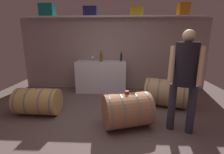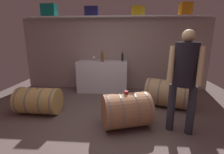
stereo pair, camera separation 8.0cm
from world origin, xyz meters
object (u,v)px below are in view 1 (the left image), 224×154
(wine_barrel_far, at_px, (38,101))
(work_cabinet, at_px, (101,76))
(toolcase_navy, at_px, (90,11))
(wine_bottle_amber, at_px, (101,57))
(wine_barrel_near, at_px, (127,110))
(toolcase_teal, at_px, (47,10))
(toolcase_yellow, at_px, (136,11))
(tasting_cup, at_px, (127,92))
(toolcase_orange, at_px, (183,9))
(wine_barrel_flank, at_px, (166,93))
(winemaker_pouring, at_px, (185,72))
(wine_glass, at_px, (93,58))
(wine_bottle_dark, at_px, (121,57))

(wine_barrel_far, bearing_deg, work_cabinet, 55.58)
(toolcase_navy, bearing_deg, work_cabinet, -33.24)
(toolcase_navy, height_order, wine_bottle_amber, toolcase_navy)
(wine_barrel_near, bearing_deg, wine_bottle_amber, 92.12)
(toolcase_teal, xyz_separation_m, toolcase_yellow, (2.54, 0.00, -0.04))
(toolcase_navy, relative_size, wine_barrel_far, 0.42)
(toolcase_teal, xyz_separation_m, tasting_cup, (2.23, -2.18, -1.69))
(toolcase_orange, relative_size, work_cabinet, 0.23)
(wine_barrel_far, distance_m, wine_barrel_flank, 2.84)
(toolcase_teal, bearing_deg, toolcase_orange, 2.24)
(wine_barrel_far, xyz_separation_m, winemaker_pouring, (2.75, -0.51, 0.76))
(toolcase_orange, bearing_deg, wine_barrel_near, -126.76)
(toolcase_orange, bearing_deg, toolcase_yellow, 179.39)
(toolcase_yellow, height_order, wine_glass, toolcase_yellow)
(wine_bottle_amber, bearing_deg, wine_barrel_flank, -28.95)
(toolcase_yellow, height_order, winemaker_pouring, toolcase_yellow)
(work_cabinet, relative_size, wine_barrel_near, 1.48)
(wine_barrel_flank, relative_size, tasting_cup, 15.43)
(winemaker_pouring, bearing_deg, wine_bottle_dark, -44.79)
(wine_glass, distance_m, wine_barrel_near, 2.30)
(toolcase_navy, xyz_separation_m, wine_glass, (0.07, -0.20, -1.29))
(toolcase_teal, distance_m, toolcase_navy, 1.24)
(wine_glass, xyz_separation_m, tasting_cup, (0.92, -1.98, -0.36))
(wine_bottle_amber, bearing_deg, toolcase_yellow, 18.32)
(wine_glass, bearing_deg, wine_barrel_flank, -28.57)
(work_cabinet, relative_size, wine_barrel_flank, 1.33)
(toolcase_yellow, height_order, tasting_cup, toolcase_yellow)
(tasting_cup, bearing_deg, wine_bottle_dark, 92.64)
(toolcase_teal, relative_size, tasting_cup, 5.89)
(wine_glass, distance_m, winemaker_pouring, 2.79)
(wine_barrel_near, height_order, tasting_cup, tasting_cup)
(toolcase_teal, xyz_separation_m, wine_bottle_dark, (2.13, -0.15, -1.31))
(toolcase_orange, height_order, wine_bottle_dark, toolcase_orange)
(wine_barrel_flank, bearing_deg, wine_bottle_amber, 171.02)
(toolcase_navy, bearing_deg, wine_barrel_flank, -32.53)
(wine_bottle_dark, height_order, wine_barrel_far, wine_bottle_dark)
(wine_barrel_far, bearing_deg, toolcase_yellow, 41.46)
(tasting_cup, xyz_separation_m, winemaker_pouring, (0.91, -0.11, 0.40))
(wine_barrel_far, relative_size, tasting_cup, 12.76)
(toolcase_navy, distance_m, work_cabinet, 1.88)
(toolcase_teal, bearing_deg, wine_barrel_far, -75.34)
(wine_bottle_amber, xyz_separation_m, wine_barrel_far, (-1.17, -1.46, -0.77))
(toolcase_yellow, relative_size, wine_bottle_dark, 1.29)
(toolcase_teal, distance_m, work_cabinet, 2.45)
(toolcase_yellow, relative_size, wine_barrel_far, 0.40)
(wine_barrel_near, relative_size, winemaker_pouring, 0.57)
(work_cabinet, bearing_deg, toolcase_yellow, 11.47)
(toolcase_teal, distance_m, tasting_cup, 3.54)
(toolcase_orange, xyz_separation_m, wine_barrel_near, (-1.59, -2.18, -2.02))
(work_cabinet, relative_size, winemaker_pouring, 0.84)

